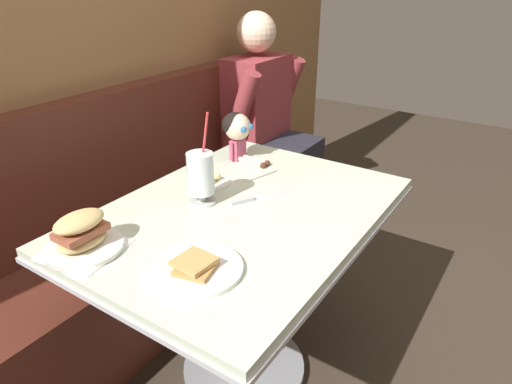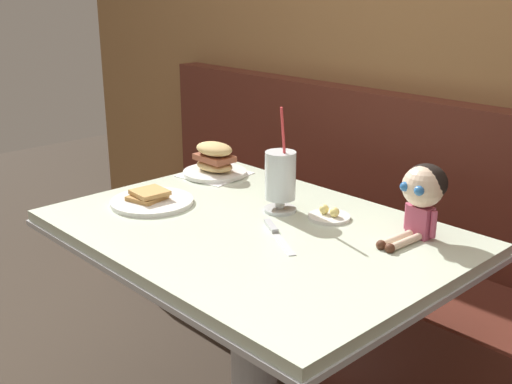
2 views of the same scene
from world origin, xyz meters
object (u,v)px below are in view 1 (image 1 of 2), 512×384
Objects in this scene: sandwich_plate at (82,236)px; diner_patron at (262,109)px; toast_plate at (196,268)px; milkshake_glass at (201,176)px; butter_saucer at (214,182)px; seated_doll at (237,129)px; butter_knife at (251,199)px.

diner_patron is at bearing 13.40° from sandwich_plate.
toast_plate is 0.79× the size of milkshake_glass.
seated_doll reaches higher than butter_saucer.
diner_patron is (0.95, 0.57, -0.00)m from butter_knife.
sandwich_plate is at bearing 106.29° from toast_plate.
sandwich_plate is 0.29× the size of diner_patron.
diner_patron is (1.47, 0.35, -0.04)m from sandwich_plate.
sandwich_plate reaches higher than butter_knife.
diner_patron reaches higher than butter_knife.
diner_patron reaches higher than butter_saucer.
butter_knife is at bearing -137.60° from seated_doll.
milkshake_glass reaches higher than toast_plate.
milkshake_glass reaches higher than butter_knife.
milkshake_glass reaches higher than sandwich_plate.
diner_patron is (0.67, 0.31, -0.13)m from seated_doll.
toast_plate reaches higher than butter_knife.
toast_plate is 2.08× the size of butter_saucer.
seated_doll reaches higher than sandwich_plate.
milkshake_glass reaches higher than seated_doll.
butter_knife is at bearing -50.52° from milkshake_glass.
sandwich_plate reaches higher than toast_plate.
seated_doll is 0.27× the size of diner_patron.
seated_doll is (0.70, 0.37, 0.12)m from toast_plate.
toast_plate is at bearing -165.38° from butter_knife.
toast_plate is 0.80m from seated_doll.
sandwich_plate is at bearing 156.78° from butter_knife.
butter_saucer is (0.14, 0.06, -0.09)m from milkshake_glass.
diner_patron reaches higher than sandwich_plate.
butter_saucer is (0.55, -0.03, -0.04)m from sandwich_plate.
sandwich_plate is at bearing -177.33° from seated_doll.
butter_knife is 0.40m from seated_doll.
butter_saucer is at bearing 33.24° from toast_plate.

